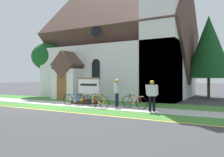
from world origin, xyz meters
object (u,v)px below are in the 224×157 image
at_px(church_sign, 89,86).
at_px(bicycle_green, 92,100).
at_px(cyclist_in_orange_jersey, 152,93).
at_px(roadside_conifer, 209,47).
at_px(cyclist_in_red_jersey, 117,91).
at_px(bicycle_yellow, 98,102).
at_px(bicycle_blue, 134,102).
at_px(yard_deciduous_tree, 49,57).
at_px(bicycle_white, 74,100).

bearing_deg(church_sign, bicycle_green, -49.02).
bearing_deg(cyclist_in_orange_jersey, roadside_conifer, 79.53).
height_order(cyclist_in_orange_jersey, cyclist_in_red_jersey, cyclist_in_red_jersey).
relative_size(bicycle_yellow, roadside_conifer, 0.23).
relative_size(bicycle_blue, roadside_conifer, 0.23).
bearing_deg(bicycle_green, church_sign, 130.98).
distance_m(cyclist_in_red_jersey, yard_deciduous_tree, 11.74).
xyz_separation_m(bicycle_yellow, roadside_conifer, (5.19, 10.32, 4.24)).
bearing_deg(bicycle_blue, bicycle_yellow, -156.03).
relative_size(bicycle_blue, bicycle_green, 1.02).
distance_m(bicycle_yellow, bicycle_green, 1.16).
bearing_deg(bicycle_blue, cyclist_in_red_jersey, 170.66).
bearing_deg(cyclist_in_orange_jersey, yard_deciduous_tree, 156.88).
height_order(cyclist_in_red_jersey, roadside_conifer, roadside_conifer).
relative_size(church_sign, bicycle_green, 1.23).
height_order(bicycle_blue, bicycle_white, bicycle_blue).
bearing_deg(yard_deciduous_tree, cyclist_in_orange_jersey, -23.12).
xyz_separation_m(bicycle_yellow, yard_deciduous_tree, (-9.66, 5.74, 3.64)).
relative_size(bicycle_green, cyclist_in_red_jersey, 0.98).
relative_size(bicycle_blue, bicycle_yellow, 1.02).
distance_m(bicycle_blue, bicycle_yellow, 2.17).
height_order(church_sign, cyclist_in_orange_jersey, church_sign).
distance_m(bicycle_green, yard_deciduous_tree, 10.72).
bearing_deg(bicycle_green, cyclist_in_red_jersey, 13.58).
relative_size(bicycle_yellow, bicycle_green, 1.01).
distance_m(bicycle_yellow, cyclist_in_red_jersey, 1.45).
height_order(church_sign, bicycle_yellow, church_sign).
height_order(bicycle_green, roadside_conifer, roadside_conifer).
relative_size(church_sign, bicycle_yellow, 1.22).
relative_size(roadside_conifer, yard_deciduous_tree, 1.36).
bearing_deg(roadside_conifer, bicycle_white, -125.78).
relative_size(cyclist_in_orange_jersey, roadside_conifer, 0.23).
distance_m(cyclist_in_orange_jersey, yard_deciduous_tree, 14.44).
distance_m(bicycle_green, roadside_conifer, 12.17).
distance_m(bicycle_white, yard_deciduous_tree, 10.05).
distance_m(cyclist_in_orange_jersey, roadside_conifer, 10.92).
bearing_deg(bicycle_white, church_sign, 96.61).
distance_m(church_sign, bicycle_yellow, 3.34).
distance_m(church_sign, bicycle_blue, 4.58).
xyz_separation_m(bicycle_blue, cyclist_in_orange_jersey, (1.34, -0.69, 0.61)).
bearing_deg(cyclist_in_orange_jersey, church_sign, 159.64).
height_order(bicycle_blue, cyclist_in_red_jersey, cyclist_in_red_jersey).
bearing_deg(bicycle_green, bicycle_yellow, -36.99).
xyz_separation_m(bicycle_green, cyclist_in_red_jersey, (1.63, 0.39, 0.65)).
bearing_deg(bicycle_yellow, cyclist_in_orange_jersey, 3.31).
relative_size(bicycle_blue, bicycle_white, 0.99).
relative_size(bicycle_white, roadside_conifer, 0.24).
bearing_deg(bicycle_green, cyclist_in_orange_jersey, -6.82).
xyz_separation_m(cyclist_in_red_jersey, yard_deciduous_tree, (-10.36, 4.64, 2.99)).
bearing_deg(bicycle_white, bicycle_yellow, -6.80).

